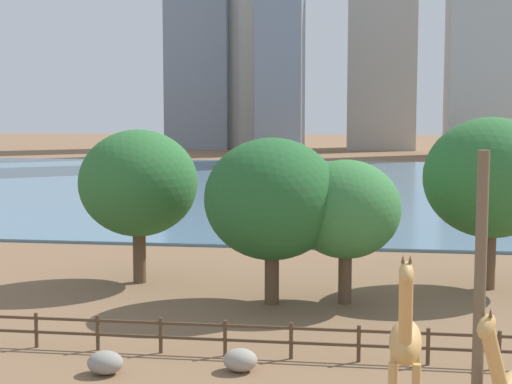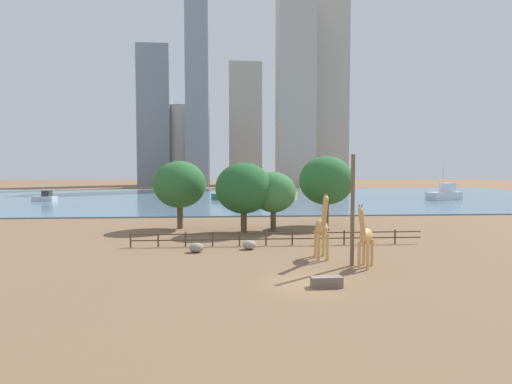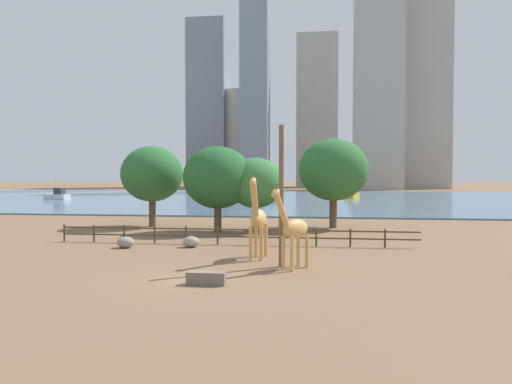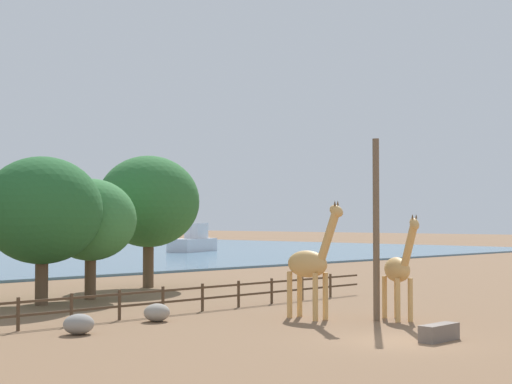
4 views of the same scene
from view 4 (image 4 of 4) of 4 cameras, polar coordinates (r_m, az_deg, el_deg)
name	(u,v)px [view 4 (image 4 of 4)]	position (r m, az deg, el deg)	size (l,w,h in m)	color
giraffe_tall	(310,264)	(34.27, 3.97, -5.22)	(1.02, 3.30, 5.13)	tan
giraffe_companion	(399,270)	(34.26, 10.35, -5.58)	(2.16, 3.01, 4.55)	tan
utility_pole	(376,229)	(34.00, 8.74, -2.70)	(0.28, 0.28, 7.80)	brown
boulder_near_fence	(157,313)	(33.77, -7.22, -8.69)	(1.15, 1.02, 0.77)	gray
boulder_by_pole	(79,324)	(30.50, -12.77, -9.36)	(1.20, 1.04, 0.78)	gray
feeding_trough	(439,333)	(28.96, 13.18, -9.92)	(1.80, 0.60, 0.60)	#72665B
enclosure_fence	(175,297)	(36.35, -5.91, -7.62)	(26.12, 0.14, 1.30)	#4C3826
tree_left_large	(42,211)	(41.28, -15.28, -1.31)	(6.09, 6.09, 7.54)	brown
tree_center_broad	(149,202)	(50.67, -7.82, -0.71)	(6.52, 6.52, 8.44)	brown
tree_right_tall	(91,220)	(43.49, -11.93, -2.01)	(4.96, 4.96, 6.56)	brown
boat_ferry	(193,242)	(104.12, -4.57, -3.63)	(9.02, 5.96, 7.64)	silver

